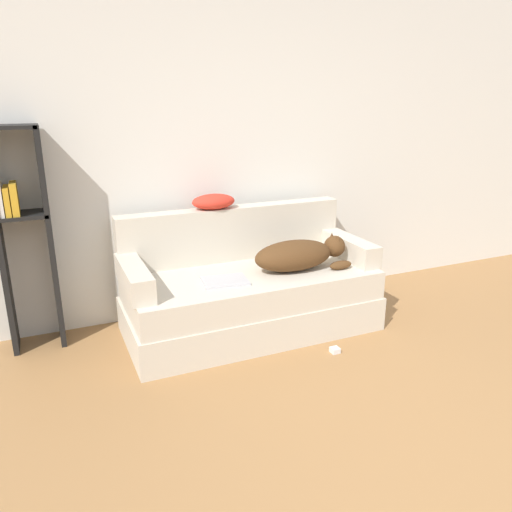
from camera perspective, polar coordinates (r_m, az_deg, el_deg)
name	(u,v)px	position (r m, az deg, el deg)	size (l,w,h in m)	color
wall_back	(251,140)	(4.07, -0.61, 13.10)	(7.73, 0.06, 2.70)	silver
couch	(251,301)	(3.73, -0.60, -5.20)	(1.83, 0.85, 0.46)	beige
couch_backrest	(233,233)	(3.90, -2.67, 2.65)	(1.79, 0.15, 0.41)	beige
couch_arm_left	(134,277)	(3.39, -13.76, -2.40)	(0.15, 0.66, 0.17)	beige
couch_arm_right	(349,248)	(4.01, 10.55, 0.94)	(0.15, 0.66, 0.17)	beige
dog	(299,255)	(3.68, 4.93, 0.15)	(0.74, 0.31, 0.24)	#513319
laptop	(225,281)	(3.45, -3.57, -2.86)	(0.34, 0.27, 0.02)	#B7B7BC
throw_pillow	(213,202)	(3.78, -4.88, 6.22)	(0.33, 0.21, 0.11)	red
bookshelf	(23,230)	(3.65, -25.10, 2.75)	(0.34, 0.26, 1.51)	black
power_adapter	(335,350)	(3.53, 9.01, -10.58)	(0.06, 0.06, 0.04)	silver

